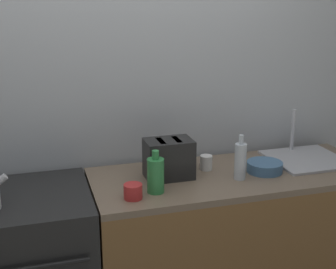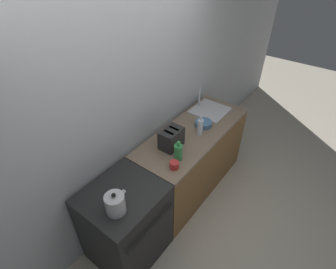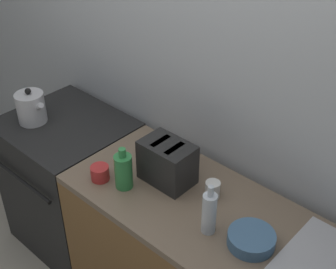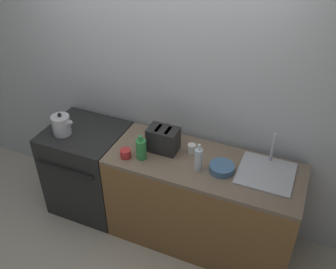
# 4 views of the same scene
# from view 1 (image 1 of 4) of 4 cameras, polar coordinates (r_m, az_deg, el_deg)

# --- Properties ---
(wall_back) EXTENTS (8.00, 0.05, 2.60)m
(wall_back) POSITION_cam_1_polar(r_m,az_deg,el_deg) (2.78, -5.89, 4.18)
(wall_back) COLOR silver
(wall_back) RESTS_ON ground_plane
(counter_block) EXTENTS (1.65, 0.64, 0.92)m
(counter_block) POSITION_cam_1_polar(r_m,az_deg,el_deg) (2.90, 7.94, -13.13)
(counter_block) COLOR brown
(counter_block) RESTS_ON ground_plane
(toaster) EXTENTS (0.26, 0.18, 0.22)m
(toaster) POSITION_cam_1_polar(r_m,az_deg,el_deg) (2.57, 0.09, -2.96)
(toaster) COLOR black
(toaster) RESTS_ON counter_block
(sink_tray) EXTENTS (0.44, 0.43, 0.28)m
(sink_tray) POSITION_cam_1_polar(r_m,az_deg,el_deg) (3.00, 16.44, -2.71)
(sink_tray) COLOR #B7B7BC
(sink_tray) RESTS_ON counter_block
(bottle_clear) EXTENTS (0.06, 0.06, 0.25)m
(bottle_clear) POSITION_cam_1_polar(r_m,az_deg,el_deg) (2.58, 8.81, -3.18)
(bottle_clear) COLOR silver
(bottle_clear) RESTS_ON counter_block
(bottle_green) EXTENTS (0.09, 0.09, 0.22)m
(bottle_green) POSITION_cam_1_polar(r_m,az_deg,el_deg) (2.38, -1.52, -4.95)
(bottle_green) COLOR #338C47
(bottle_green) RESTS_ON counter_block
(cup_white) EXTENTS (0.07, 0.07, 0.08)m
(cup_white) POSITION_cam_1_polar(r_m,az_deg,el_deg) (2.72, 4.67, -3.43)
(cup_white) COLOR white
(cup_white) RESTS_ON counter_block
(cup_red) EXTENTS (0.09, 0.09, 0.08)m
(cup_red) POSITION_cam_1_polar(r_m,az_deg,el_deg) (2.34, -4.28, -6.94)
(cup_red) COLOR red
(cup_red) RESTS_ON counter_block
(bowl) EXTENTS (0.20, 0.20, 0.06)m
(bowl) POSITION_cam_1_polar(r_m,az_deg,el_deg) (2.74, 11.69, -3.88)
(bowl) COLOR teal
(bowl) RESTS_ON counter_block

